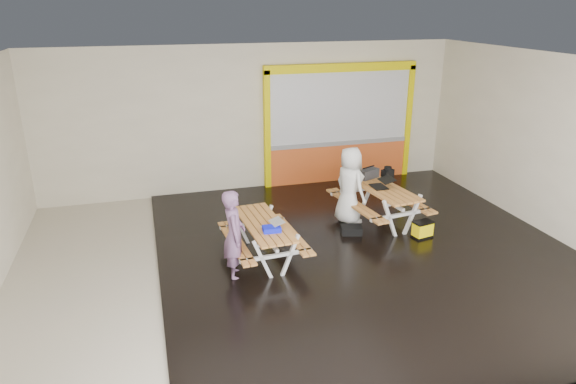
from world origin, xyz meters
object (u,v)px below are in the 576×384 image
object	(u,v)px
picnic_table_right	(379,195)
backpack	(387,176)
blue_pouch	(272,229)
fluke_bag	(423,230)
person_left	(234,235)
dark_case	(351,230)
person_right	(350,186)
laptop_right	(382,184)
picnic_table_left	(264,232)
toolbox	(368,173)
laptop_left	(272,226)

from	to	relation	value
picnic_table_right	backpack	bearing A→B (deg)	53.80
blue_pouch	fluke_bag	size ratio (longest dim) A/B	0.71
person_left	dark_case	xyz separation A→B (m)	(2.51, 1.00, -0.65)
picnic_table_right	person_left	bearing A→B (deg)	-156.32
picnic_table_right	person_right	size ratio (longest dim) A/B	1.39
picnic_table_right	blue_pouch	bearing A→B (deg)	-152.18
blue_pouch	backpack	xyz separation A→B (m)	(3.17, 2.11, -0.03)
laptop_right	picnic_table_left	bearing A→B (deg)	-160.77
picnic_table_left	blue_pouch	size ratio (longest dim) A/B	6.46
picnic_table_right	blue_pouch	distance (m)	3.00
fluke_bag	laptop_right	bearing A→B (deg)	117.48
picnic_table_right	toolbox	bearing A→B (deg)	92.51
person_right	fluke_bag	distance (m)	1.68
laptop_right	backpack	distance (m)	0.93
laptop_right	dark_case	bearing A→B (deg)	-153.79
picnic_table_right	backpack	xyz separation A→B (m)	(0.52, 0.71, 0.13)
laptop_left	laptop_right	size ratio (longest dim) A/B	0.86
laptop_left	fluke_bag	distance (m)	3.17
laptop_right	fluke_bag	size ratio (longest dim) A/B	1.06
toolbox	backpack	distance (m)	0.59
person_right	picnic_table_right	bearing A→B (deg)	-115.99
laptop_right	blue_pouch	world-z (taller)	laptop_right
picnic_table_left	person_left	distance (m)	0.77
laptop_left	dark_case	xyz separation A→B (m)	(1.83, 0.84, -0.66)
picnic_table_right	dark_case	bearing A→B (deg)	-150.12
laptop_left	blue_pouch	distance (m)	0.12
picnic_table_right	toolbox	xyz separation A→B (m)	(-0.02, 0.54, 0.30)
backpack	picnic_table_right	bearing A→B (deg)	-126.20
person_right	backpack	bearing A→B (deg)	-79.72
toolbox	dark_case	xyz separation A→B (m)	(-0.76, -0.99, -0.80)
toolbox	laptop_right	bearing A→B (deg)	-87.02
person_left	dark_case	size ratio (longest dim) A/B	3.85
person_right	fluke_bag	world-z (taller)	person_right
dark_case	backpack	bearing A→B (deg)	41.67
blue_pouch	person_right	bearing A→B (deg)	36.33
picnic_table_left	person_right	world-z (taller)	person_right
laptop_right	dark_case	size ratio (longest dim) A/B	1.11
picnic_table_left	laptop_left	xyz separation A→B (m)	(0.09, -0.28, 0.22)
picnic_table_left	backpack	bearing A→B (deg)	28.04
blue_pouch	laptop_right	bearing A→B (deg)	26.71
picnic_table_left	person_right	distance (m)	2.36
picnic_table_left	backpack	xyz separation A→B (m)	(3.22, 1.71, 0.19)
person_left	person_right	xyz separation A→B (m)	(2.67, 1.53, 0.08)
person_right	fluke_bag	bearing A→B (deg)	-151.90
picnic_table_left	picnic_table_right	world-z (taller)	picnic_table_right
picnic_table_left	toolbox	world-z (taller)	toolbox
picnic_table_right	toolbox	distance (m)	0.61
fluke_bag	person_left	bearing A→B (deg)	-173.00
blue_pouch	backpack	world-z (taller)	backpack
picnic_table_left	fluke_bag	size ratio (longest dim) A/B	4.57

